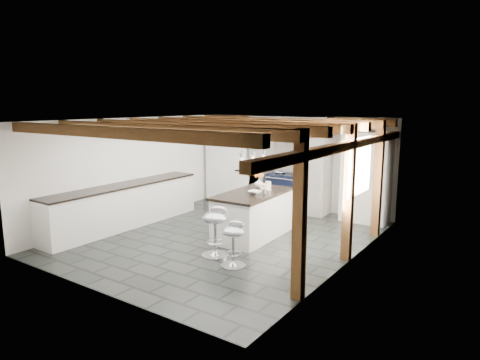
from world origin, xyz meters
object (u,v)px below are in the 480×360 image
Objects in this scene: bar_stool_near at (233,239)px; range_cooker at (289,191)px; kitchen_island at (253,214)px; bar_stool_far at (215,226)px.

range_cooker is at bearing 85.12° from bar_stool_near.
kitchen_island is (0.45, -2.33, -0.01)m from range_cooker.
bar_stool_near is at bearing -74.91° from range_cooker.
range_cooker is at bearing 74.16° from bar_stool_far.
bar_stool_near is (0.58, -1.50, 0.01)m from kitchen_island.
range_cooker is 3.97m from bar_stool_near.
bar_stool_near is (1.03, -3.83, 0.00)m from range_cooker.
bar_stool_near is at bearing -71.12° from kitchen_island.
bar_stool_near is 0.58m from bar_stool_far.
kitchen_island reaches higher than bar_stool_far.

